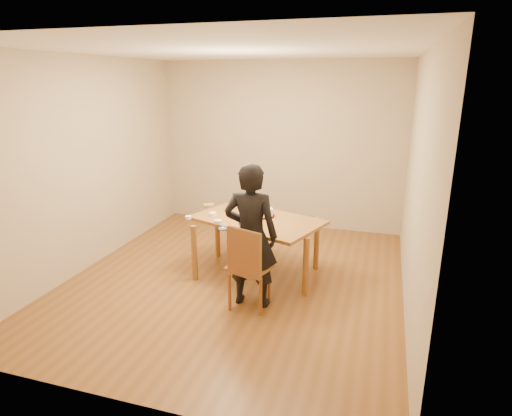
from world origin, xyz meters
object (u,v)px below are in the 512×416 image
(dining_table, at_px, (257,220))
(dining_chair, at_px, (250,268))
(person, at_px, (251,236))
(cake, at_px, (264,212))
(cake_plate, at_px, (264,216))

(dining_table, height_order, dining_chair, dining_table)
(dining_chair, height_order, person, person)
(dining_chair, height_order, cake, cake)
(cake, bearing_deg, cake_plate, 0.00)
(cake_plate, height_order, person, person)
(dining_table, xyz_separation_m, dining_chair, (0.15, -0.78, -0.28))
(cake_plate, relative_size, person, 0.16)
(person, bearing_deg, dining_chair, 87.21)
(dining_chair, xyz_separation_m, cake_plate, (-0.09, 0.88, 0.31))
(cake_plate, bearing_deg, dining_table, -118.46)
(person, bearing_deg, cake_plate, -86.39)
(dining_table, xyz_separation_m, person, (0.15, -0.73, 0.07))
(dining_table, distance_m, cake_plate, 0.12)
(cake_plate, bearing_deg, dining_chair, -83.93)
(dining_table, distance_m, person, 0.75)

